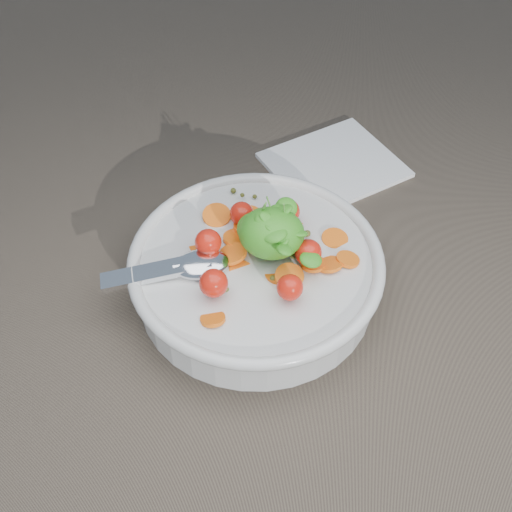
# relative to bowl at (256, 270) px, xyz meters

# --- Properties ---
(ground) EXTENTS (6.00, 6.00, 0.00)m
(ground) POSITION_rel_bowl_xyz_m (0.02, 0.02, -0.03)
(ground) COLOR brown
(ground) RESTS_ON ground
(bowl) EXTENTS (0.27, 0.26, 0.11)m
(bowl) POSITION_rel_bowl_xyz_m (0.00, 0.00, 0.00)
(bowl) COLOR silver
(bowl) RESTS_ON ground
(napkin) EXTENTS (0.20, 0.19, 0.01)m
(napkin) POSITION_rel_bowl_xyz_m (0.07, 0.21, -0.03)
(napkin) COLOR white
(napkin) RESTS_ON ground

